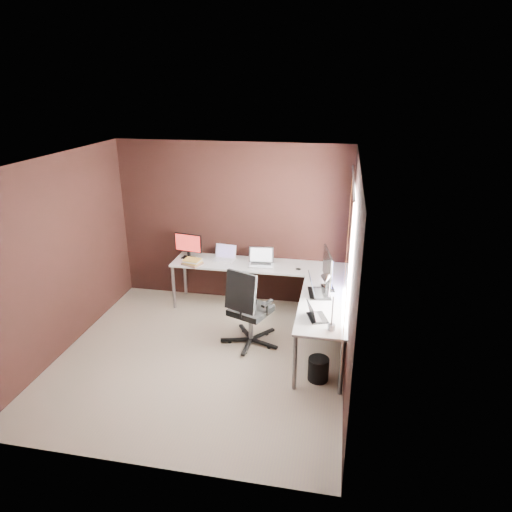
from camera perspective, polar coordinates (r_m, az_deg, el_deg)
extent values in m
cube|color=#A18E7D|center=(6.03, -6.87, -12.45)|extent=(3.60, 3.60, 0.00)
cube|color=white|center=(5.11, -8.09, 11.68)|extent=(3.60, 3.60, 0.00)
cube|color=black|center=(7.08, -2.96, 4.05)|extent=(3.60, 0.00, 2.50)
cube|color=black|center=(3.97, -15.54, -11.13)|extent=(3.60, 0.00, 2.50)
cube|color=black|center=(6.23, -23.38, -0.11)|extent=(0.00, 3.60, 2.50)
cube|color=black|center=(5.20, 11.82, -2.81)|extent=(0.00, 3.60, 2.50)
cube|color=white|center=(5.45, 11.83, 0.59)|extent=(0.00, 1.00, 1.30)
cube|color=#C54F17|center=(4.86, 11.24, -4.52)|extent=(0.01, 0.35, 2.00)
cube|color=#C54F17|center=(6.20, 11.32, 1.17)|extent=(0.01, 0.35, 2.00)
cylinder|color=slate|center=(5.23, 12.09, 9.18)|extent=(0.02, 1.90, 0.02)
cube|color=white|center=(6.89, 0.37, -1.14)|extent=(2.65, 0.60, 0.03)
cube|color=white|center=(5.77, 8.42, -5.99)|extent=(0.60, 1.65, 0.03)
cylinder|color=slate|center=(7.13, -10.25, -3.88)|extent=(0.05, 0.05, 0.70)
cylinder|color=slate|center=(7.58, -8.88, -2.27)|extent=(0.05, 0.05, 0.70)
cylinder|color=slate|center=(5.29, 4.86, -13.14)|extent=(0.05, 0.05, 0.70)
cylinder|color=slate|center=(5.27, 10.65, -13.56)|extent=(0.05, 0.05, 0.70)
cylinder|color=slate|center=(7.17, 10.92, -3.79)|extent=(0.05, 0.05, 0.70)
cube|color=white|center=(6.65, 7.98, -6.15)|extent=(0.42, 0.50, 0.60)
cube|color=black|center=(7.19, -8.44, -0.21)|extent=(0.22, 0.16, 0.01)
cube|color=black|center=(7.19, -8.39, 0.23)|extent=(0.05, 0.03, 0.09)
cube|color=black|center=(7.12, -8.47, 1.65)|extent=(0.45, 0.10, 0.29)
cube|color=red|center=(7.11, -8.53, 1.61)|extent=(0.41, 0.07, 0.26)
cube|color=black|center=(6.16, 8.95, -3.98)|extent=(0.20, 0.27, 0.01)
cube|color=black|center=(6.13, 8.80, -3.45)|extent=(0.04, 0.06, 0.11)
cube|color=black|center=(6.03, 8.93, -1.24)|extent=(0.15, 0.63, 0.40)
cube|color=#292EBA|center=(6.03, 9.08, -1.24)|extent=(0.12, 0.60, 0.37)
cube|color=white|center=(7.05, -4.03, -0.47)|extent=(0.36, 0.27, 0.02)
cube|color=white|center=(7.08, -3.79, 0.62)|extent=(0.34, 0.10, 0.21)
cube|color=slate|center=(7.08, -3.81, 0.60)|extent=(0.30, 0.08, 0.18)
cube|color=silver|center=(6.84, 0.60, -1.09)|extent=(0.40, 0.30, 0.02)
cube|color=silver|center=(6.89, 0.66, 0.17)|extent=(0.38, 0.11, 0.23)
cube|color=silver|center=(6.88, 0.66, 0.15)|extent=(0.33, 0.09, 0.20)
cube|color=black|center=(5.99, 7.91, -4.65)|extent=(0.33, 0.43, 0.02)
cube|color=black|center=(5.92, 6.97, -3.54)|extent=(0.14, 0.39, 0.24)
cube|color=#1A2437|center=(5.92, 7.03, -3.54)|extent=(0.11, 0.35, 0.21)
cube|color=black|center=(5.40, 7.67, -7.64)|extent=(0.28, 0.33, 0.02)
cube|color=black|center=(5.34, 6.93, -6.82)|extent=(0.14, 0.28, 0.18)
cube|color=#C45287|center=(5.34, 7.00, -6.81)|extent=(0.12, 0.25, 0.15)
cube|color=#8F654D|center=(6.93, -7.96, -0.95)|extent=(0.32, 0.29, 0.03)
cube|color=gold|center=(6.92, -7.97, -0.76)|extent=(0.29, 0.25, 0.02)
cube|color=silver|center=(6.91, -7.98, -0.59)|extent=(0.29, 0.25, 0.02)
cube|color=gold|center=(6.91, -7.99, -0.46)|extent=(0.26, 0.21, 0.02)
ellipsoid|color=black|center=(6.97, -8.59, -0.82)|extent=(0.09, 0.08, 0.03)
ellipsoid|color=black|center=(6.69, 5.32, -1.64)|extent=(0.08, 0.05, 0.03)
cylinder|color=slate|center=(5.18, 9.40, -8.76)|extent=(0.09, 0.09, 0.06)
cylinder|color=slate|center=(5.09, 9.53, -6.77)|extent=(0.02, 0.02, 0.34)
cylinder|color=slate|center=(5.01, 9.13, -4.20)|extent=(0.02, 0.18, 0.25)
cone|color=slate|center=(5.04, 8.65, -2.95)|extent=(0.11, 0.14, 0.14)
cylinder|color=slate|center=(6.18, -0.66, -8.64)|extent=(0.06, 0.06, 0.39)
cube|color=black|center=(6.07, -0.67, -6.79)|extent=(0.61, 0.61, 0.08)
cube|color=black|center=(5.74, -1.91, -4.51)|extent=(0.44, 0.27, 0.51)
cylinder|color=black|center=(5.58, 7.80, -13.82)|extent=(0.30, 0.30, 0.28)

